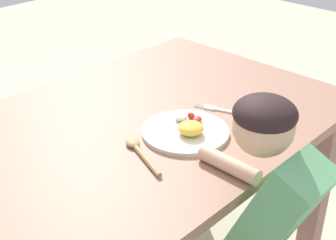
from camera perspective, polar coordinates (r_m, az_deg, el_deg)
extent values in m
cube|color=#946852|center=(1.60, -2.07, -0.03)|extent=(1.30, 0.94, 0.04)
cube|color=#8B6059|center=(2.01, 17.43, -7.19)|extent=(0.08, 0.08, 0.69)
cube|color=#8B6059|center=(2.36, 1.30, -0.03)|extent=(0.08, 0.08, 0.69)
cylinder|color=beige|center=(1.49, 2.08, -1.40)|extent=(0.27, 0.27, 0.01)
ellipsoid|color=yellow|center=(1.46, 2.72, -0.97)|extent=(0.08, 0.08, 0.04)
ellipsoid|color=red|center=(1.52, 3.48, 0.01)|extent=(0.04, 0.03, 0.02)
ellipsoid|color=red|center=(1.54, 2.76, 0.49)|extent=(0.02, 0.03, 0.02)
ellipsoid|color=silver|center=(1.53, 1.54, 0.33)|extent=(0.04, 0.04, 0.02)
cube|color=silver|center=(1.62, 7.82, 0.88)|extent=(0.06, 0.13, 0.01)
cube|color=silver|center=(1.64, 4.99, 1.46)|extent=(0.04, 0.05, 0.01)
cylinder|color=silver|center=(1.66, 3.89, 1.84)|extent=(0.01, 0.03, 0.00)
cylinder|color=silver|center=(1.66, 3.78, 1.71)|extent=(0.01, 0.03, 0.00)
cylinder|color=silver|center=(1.65, 3.66, 1.58)|extent=(0.01, 0.03, 0.00)
cylinder|color=tan|center=(1.35, -2.48, -4.86)|extent=(0.07, 0.15, 0.02)
ellipsoid|color=tan|center=(1.43, -4.22, -2.71)|extent=(0.05, 0.06, 0.02)
cube|color=#599966|center=(1.29, 12.85, -10.71)|extent=(0.17, 0.24, 0.37)
sphere|color=#D8A884|center=(1.19, 11.29, -0.72)|extent=(0.16, 0.16, 0.16)
ellipsoid|color=black|center=(1.18, 11.45, 0.76)|extent=(0.16, 0.16, 0.09)
cylinder|color=#D8A884|center=(1.32, 7.24, -5.28)|extent=(0.04, 0.19, 0.04)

